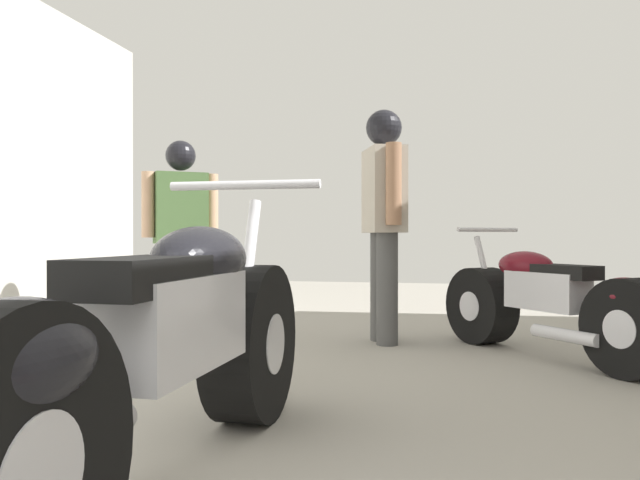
{
  "coord_description": "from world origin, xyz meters",
  "views": [
    {
      "loc": [
        0.86,
        0.06,
        0.82
      ],
      "look_at": [
        0.14,
        3.29,
        0.81
      ],
      "focal_mm": 35.14,
      "sensor_mm": 36.0,
      "label": 1
    }
  ],
  "objects_px": {
    "motorcycle_black_naked": "(550,305)",
    "mechanic_with_helmet": "(384,203)",
    "motorcycle_maroon_cruiser": "(163,356)",
    "mechanic_in_blue": "(181,219)"
  },
  "relations": [
    {
      "from": "motorcycle_maroon_cruiser",
      "to": "mechanic_in_blue",
      "type": "bearing_deg",
      "value": 114.08
    },
    {
      "from": "motorcycle_black_naked",
      "to": "mechanic_with_helmet",
      "type": "distance_m",
      "value": 1.44
    },
    {
      "from": "motorcycle_maroon_cruiser",
      "to": "motorcycle_black_naked",
      "type": "relative_size",
      "value": 1.38
    },
    {
      "from": "motorcycle_black_naked",
      "to": "motorcycle_maroon_cruiser",
      "type": "bearing_deg",
      "value": -120.12
    },
    {
      "from": "motorcycle_black_naked",
      "to": "mechanic_with_helmet",
      "type": "bearing_deg",
      "value": 160.38
    },
    {
      "from": "motorcycle_maroon_cruiser",
      "to": "motorcycle_black_naked",
      "type": "height_order",
      "value": "motorcycle_maroon_cruiser"
    },
    {
      "from": "motorcycle_black_naked",
      "to": "mechanic_with_helmet",
      "type": "height_order",
      "value": "mechanic_with_helmet"
    },
    {
      "from": "motorcycle_black_naked",
      "to": "mechanic_in_blue",
      "type": "relative_size",
      "value": 1.01
    },
    {
      "from": "motorcycle_maroon_cruiser",
      "to": "mechanic_with_helmet",
      "type": "height_order",
      "value": "mechanic_with_helmet"
    },
    {
      "from": "motorcycle_maroon_cruiser",
      "to": "mechanic_with_helmet",
      "type": "distance_m",
      "value": 3.12
    }
  ]
}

